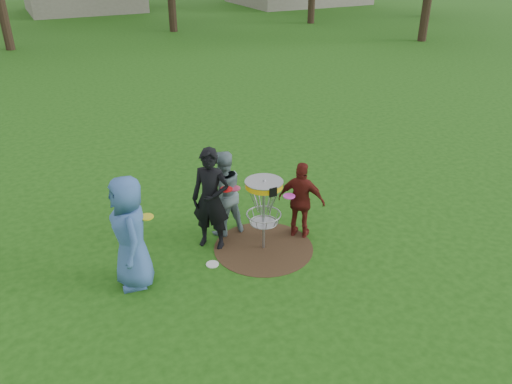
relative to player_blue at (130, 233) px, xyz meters
name	(u,v)px	position (x,y,z in m)	size (l,w,h in m)	color
ground	(263,248)	(2.32, -0.04, -0.95)	(100.00, 100.00, 0.00)	#19470F
dirt_patch	(263,248)	(2.32, -0.04, -0.94)	(1.80, 1.80, 0.01)	#47331E
player_blue	(130,233)	(0.00, 0.00, 0.00)	(0.92, 0.60, 1.89)	#375B97
player_black	(211,199)	(1.54, 0.47, 0.00)	(0.69, 0.45, 1.88)	black
player_grey	(223,193)	(1.90, 0.79, -0.12)	(0.80, 0.63, 1.65)	slate
player_maroon	(301,201)	(3.13, 0.03, -0.20)	(0.87, 0.36, 1.49)	#581914
disc_on_grass	(212,264)	(1.29, -0.11, -0.94)	(0.22, 0.22, 0.02)	silver
disc_golf_basket	(264,198)	(2.32, -0.04, 0.07)	(0.66, 0.67, 1.38)	#9EA0A5
held_discs	(227,197)	(1.73, 0.21, 0.11)	(2.79, 0.77, 0.27)	gold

